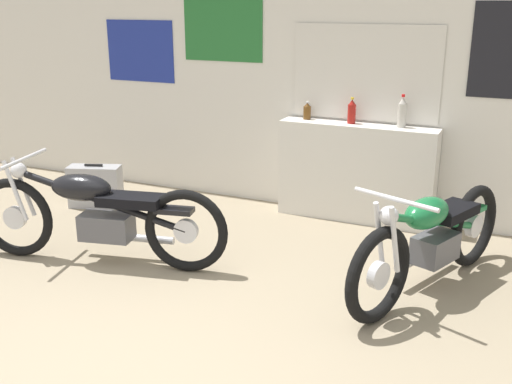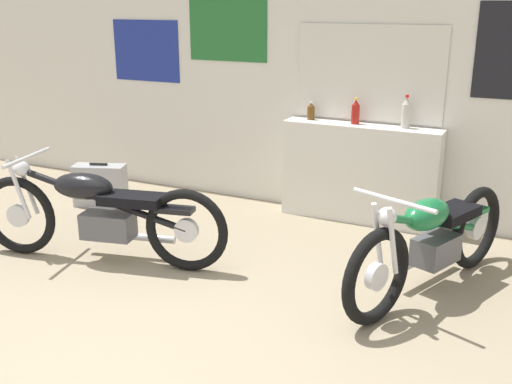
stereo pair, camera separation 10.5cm
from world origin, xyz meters
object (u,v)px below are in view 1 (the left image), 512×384
Objects in this scene: bottle_leftmost at (307,111)px; hard_case_silver at (95,186)px; motorcycle_green at (431,239)px; bottle_center at (402,113)px; motorcycle_black at (98,214)px; bottle_left_center at (352,112)px.

hard_case_silver is at bearing -158.83° from bottle_leftmost.
motorcycle_green is at bearing -41.90° from bottle_leftmost.
bottle_center is 0.14× the size of motorcycle_black.
hard_case_silver is at bearing 171.65° from motorcycle_green.
bottle_leftmost is at bearing 179.58° from bottle_center.
bottle_leftmost is 2.32m from motorcycle_black.
bottle_center is at bearing 1.68° from bottle_left_center.
bottle_left_center is at bearing 127.85° from motorcycle_green.
bottle_left_center is 1.77m from motorcycle_green.
bottle_center reaches higher than bottle_leftmost.
bottle_left_center is 0.13× the size of motorcycle_green.
bottle_left_center is at bearing 51.23° from motorcycle_black.
bottle_left_center reaches higher than motorcycle_green.
motorcycle_black is (-2.56, -0.63, 0.01)m from motorcycle_green.
bottle_left_center is 2.78m from hard_case_silver.
motorcycle_green is 3.58m from hard_case_silver.
bottle_center is 2.89m from motorcycle_black.
motorcycle_green is at bearing -52.15° from bottle_left_center.
hard_case_silver is at bearing -165.21° from bottle_center.
bottle_center is at bearing 14.79° from hard_case_silver.
bottle_leftmost reaches higher than motorcycle_black.
bottle_center is (0.48, 0.01, 0.02)m from bottle_left_center.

